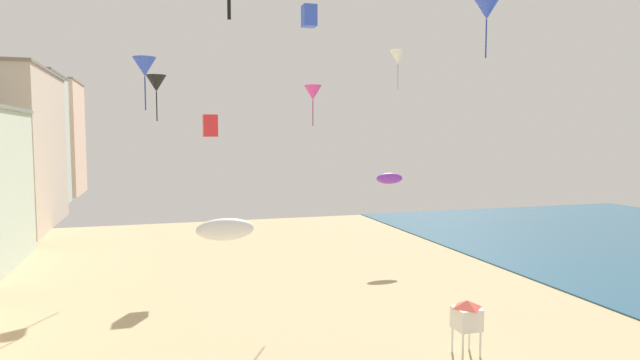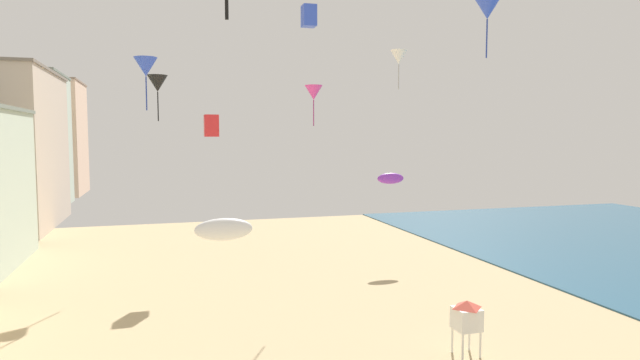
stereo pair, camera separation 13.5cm
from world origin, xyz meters
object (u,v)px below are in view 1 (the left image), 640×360
(lifeguard_stand, at_px, (467,316))
(kite_blue_delta, at_px, (145,67))
(kite_purple_parafoil, at_px, (389,178))
(kite_white_delta, at_px, (398,57))
(kite_black_delta_2, at_px, (156,83))
(kite_magenta_delta, at_px, (313,93))
(kite_red_box, at_px, (210,126))
(kite_white_parafoil, at_px, (225,229))
(kite_blue_box, at_px, (309,16))
(kite_blue_delta_2, at_px, (487,9))

(lifeguard_stand, relative_size, kite_blue_delta, 0.68)
(lifeguard_stand, relative_size, kite_purple_parafoil, 1.12)
(kite_white_delta, bearing_deg, kite_blue_delta, 154.34)
(kite_black_delta_2, bearing_deg, kite_blue_delta, -103.85)
(kite_magenta_delta, relative_size, kite_blue_delta, 0.72)
(lifeguard_stand, distance_m, kite_magenta_delta, 18.09)
(kite_red_box, distance_m, kite_blue_delta, 6.15)
(kite_red_box, height_order, kite_white_parafoil, kite_red_box)
(kite_red_box, distance_m, kite_blue_box, 18.25)
(kite_red_box, bearing_deg, lifeguard_stand, -64.19)
(lifeguard_stand, bearing_deg, kite_blue_delta, 105.99)
(lifeguard_stand, distance_m, kite_blue_box, 15.26)
(kite_white_delta, bearing_deg, kite_blue_box, -132.45)
(lifeguard_stand, bearing_deg, kite_purple_parafoil, 56.66)
(kite_red_box, relative_size, kite_blue_delta_2, 0.48)
(kite_red_box, height_order, kite_purple_parafoil, kite_red_box)
(lifeguard_stand, relative_size, kite_magenta_delta, 0.94)
(kite_magenta_delta, height_order, kite_black_delta_2, kite_black_delta_2)
(kite_white_delta, height_order, kite_red_box, kite_white_delta)
(kite_red_box, xyz_separation_m, kite_purple_parafoil, (14.13, -0.93, -4.18))
(kite_purple_parafoil, distance_m, kite_blue_delta_2, 16.71)
(kite_red_box, xyz_separation_m, kite_blue_box, (2.77, -17.47, 4.48))
(lifeguard_stand, xyz_separation_m, kite_white_delta, (1.95, 11.89, 13.37))
(kite_white_parafoil, bearing_deg, kite_blue_box, 54.29)
(lifeguard_stand, height_order, kite_white_delta, kite_white_delta)
(kite_white_parafoil, height_order, kite_blue_box, kite_blue_box)
(kite_blue_delta, bearing_deg, kite_blue_delta_2, -36.19)
(lifeguard_stand, relative_size, kite_red_box, 1.56)
(kite_white_parafoil, relative_size, kite_blue_box, 1.96)
(kite_white_parafoil, height_order, kite_blue_delta_2, kite_blue_delta_2)
(kite_magenta_delta, bearing_deg, kite_blue_delta_2, -45.22)
(lifeguard_stand, bearing_deg, kite_blue_delta_2, 32.31)
(kite_purple_parafoil, bearing_deg, kite_white_parafoil, -124.81)
(kite_red_box, relative_size, kite_white_parafoil, 0.89)
(kite_red_box, bearing_deg, kite_blue_box, -80.98)
(kite_red_box, distance_m, kite_black_delta_2, 5.79)
(kite_black_delta_2, height_order, kite_blue_delta_2, kite_blue_delta_2)
(kite_magenta_delta, distance_m, kite_blue_delta_2, 12.03)
(kite_magenta_delta, height_order, kite_white_parafoil, kite_magenta_delta)
(kite_magenta_delta, bearing_deg, kite_red_box, 136.67)
(kite_magenta_delta, distance_m, kite_blue_box, 12.31)
(kite_red_box, height_order, kite_black_delta_2, kite_black_delta_2)
(lifeguard_stand, height_order, kite_purple_parafoil, kite_purple_parafoil)
(kite_black_delta_2, bearing_deg, kite_white_delta, -35.24)
(kite_magenta_delta, distance_m, kite_purple_parafoil, 11.24)
(kite_white_parafoil, bearing_deg, kite_blue_delta_2, 31.85)
(kite_black_delta_2, bearing_deg, lifeguard_stand, -59.53)
(kite_red_box, relative_size, kite_blue_box, 1.74)
(kite_black_delta_2, xyz_separation_m, kite_purple_parafoil, (17.92, -3.84, -7.46))
(kite_blue_delta, distance_m, kite_blue_box, 18.78)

